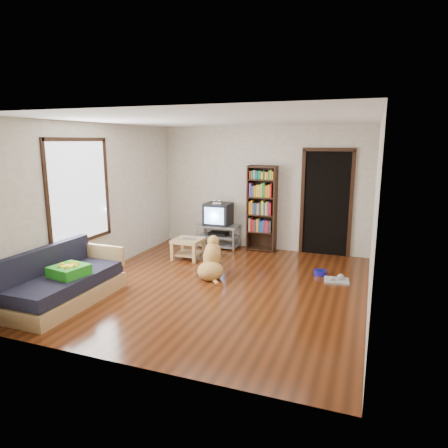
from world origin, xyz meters
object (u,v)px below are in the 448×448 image
(tv_stand, at_px, (218,235))
(crt_tv, at_px, (219,214))
(sofa, at_px, (65,285))
(coffee_table, at_px, (188,245))
(dog, at_px, (212,262))
(grey_rag, at_px, (337,281))
(bookshelf, at_px, (262,204))
(dog_bowl, at_px, (320,273))
(laptop, at_px, (187,239))
(green_cushion, at_px, (69,271))

(tv_stand, distance_m, crt_tv, 0.47)
(sofa, xyz_separation_m, coffee_table, (0.73, 2.61, 0.02))
(dog, bearing_deg, sofa, -131.46)
(grey_rag, xyz_separation_m, sofa, (-3.62, -2.26, 0.25))
(bookshelf, xyz_separation_m, coffee_table, (-1.19, -1.12, -0.72))
(dog_bowl, distance_m, dog, 1.91)
(tv_stand, relative_size, coffee_table, 1.64)
(bookshelf, relative_size, dog, 2.23)
(laptop, height_order, bookshelf, bookshelf)
(coffee_table, xyz_separation_m, dog, (0.84, -0.83, -0.02))
(sofa, bearing_deg, grey_rag, 31.96)
(green_cushion, bearing_deg, bookshelf, 74.01)
(grey_rag, distance_m, crt_tv, 3.08)
(green_cushion, bearing_deg, sofa, 179.10)
(laptop, xyz_separation_m, dog_bowl, (2.59, -0.07, -0.37))
(sofa, bearing_deg, dog_bowl, 37.07)
(laptop, height_order, grey_rag, laptop)
(coffee_table, height_order, dog, dog)
(green_cushion, xyz_separation_m, laptop, (0.61, 2.60, -0.08))
(coffee_table, distance_m, dog, 1.18)
(dog_bowl, distance_m, crt_tv, 2.70)
(green_cushion, bearing_deg, laptop, 86.51)
(dog_bowl, height_order, tv_stand, tv_stand)
(bookshelf, distance_m, sofa, 4.26)
(tv_stand, xyz_separation_m, sofa, (-0.97, -3.63, -0.01))
(dog_bowl, relative_size, dog, 0.27)
(bookshelf, bearing_deg, crt_tv, -175.68)
(crt_tv, bearing_deg, laptop, -102.71)
(laptop, xyz_separation_m, sofa, (-0.73, -2.58, -0.15))
(crt_tv, bearing_deg, sofa, -104.93)
(laptop, relative_size, sofa, 0.18)
(green_cushion, distance_m, dog_bowl, 4.11)
(bookshelf, xyz_separation_m, sofa, (-1.92, -3.72, -0.74))
(green_cushion, bearing_deg, dog, 60.88)
(grey_rag, bearing_deg, dog_bowl, 140.19)
(grey_rag, relative_size, tv_stand, 0.44)
(grey_rag, relative_size, crt_tv, 0.69)
(laptop, distance_m, dog_bowl, 2.62)
(green_cushion, relative_size, sofa, 0.25)
(green_cushion, xyz_separation_m, tv_stand, (0.85, 3.65, -0.22))
(grey_rag, height_order, coffee_table, coffee_table)
(sofa, bearing_deg, crt_tv, 75.07)
(green_cushion, relative_size, grey_rag, 1.11)
(crt_tv, height_order, dog, crt_tv)
(dog, bearing_deg, tv_stand, 107.87)
(grey_rag, bearing_deg, laptop, 173.73)
(dog_bowl, distance_m, coffee_table, 2.60)
(crt_tv, distance_m, sofa, 3.81)
(dog_bowl, relative_size, sofa, 0.12)
(dog_bowl, distance_m, tv_stand, 2.61)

